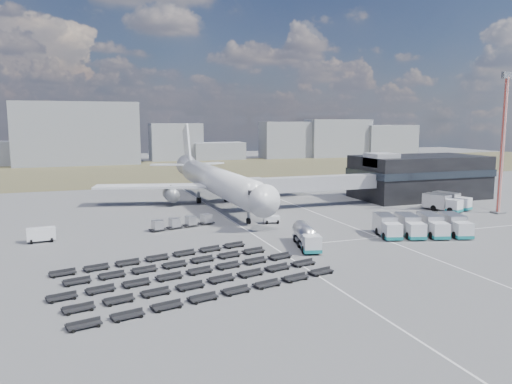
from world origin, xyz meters
name	(u,v)px	position (x,y,z in m)	size (l,w,h in m)	color
ground	(267,234)	(0.00, 0.00, 0.00)	(420.00, 420.00, 0.00)	#565659
grass_strip	(160,171)	(0.00, 110.00, 0.01)	(420.00, 90.00, 0.01)	#47412B
lane_markings	(313,226)	(9.77, 3.00, 0.01)	(47.12, 110.00, 0.01)	silver
terminal	(419,176)	(47.77, 23.96, 5.25)	(30.40, 16.40, 11.00)	black
jet_bridge	(303,184)	(15.90, 20.42, 5.05)	(30.30, 3.80, 7.05)	#939399
airliner	(214,180)	(0.00, 32.38, 5.29)	(51.59, 64.53, 17.62)	silver
skyline	(143,143)	(-0.98, 149.87, 8.59)	(303.43, 25.16, 25.80)	gray
fuel_tanker	(306,236)	(2.57, -9.50, 1.58)	(4.72, 10.06, 3.15)	silver
pushback_tug	(271,220)	(4.00, 8.00, 0.67)	(2.88, 1.62, 1.34)	silver
utility_van	(41,235)	(-33.97, 6.81, 1.09)	(4.07, 1.84, 2.19)	silver
catering_truck	(267,191)	(14.25, 37.15, 1.49)	(2.66, 6.38, 2.92)	silver
service_trucks_near	(421,226)	(22.96, -9.17, 1.66)	(15.35, 11.13, 3.06)	silver
service_trucks_far	(447,202)	(43.05, 8.49, 1.69)	(8.77, 9.51, 3.11)	silver
uld_row	(183,222)	(-11.74, 9.65, 0.99)	(11.89, 4.85, 1.65)	black
baggage_dollies	(186,274)	(-16.84, -17.37, 0.36)	(33.43, 24.97, 0.72)	black
floodlight_mast	(503,144)	(49.97, 1.86, 13.78)	(2.57, 2.12, 27.50)	red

